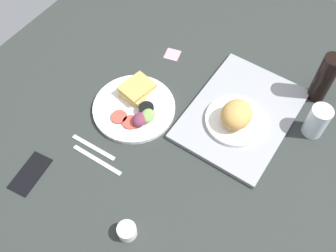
% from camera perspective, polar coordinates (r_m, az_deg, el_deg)
% --- Properties ---
extents(ground_plane, '(1.90, 1.50, 0.03)m').
position_cam_1_polar(ground_plane, '(1.32, -0.60, -0.08)').
color(ground_plane, '#282D2B').
extents(serving_tray, '(0.45, 0.33, 0.02)m').
position_cam_1_polar(serving_tray, '(1.35, 10.88, 1.82)').
color(serving_tray, gray).
rests_on(serving_tray, ground_plane).
extents(bread_plate_near, '(0.21, 0.21, 0.09)m').
position_cam_1_polar(bread_plate_near, '(1.28, 10.18, 1.37)').
color(bread_plate_near, white).
rests_on(bread_plate_near, serving_tray).
extents(plate_with_salad, '(0.29, 0.29, 0.05)m').
position_cam_1_polar(plate_with_salad, '(1.34, -4.83, 3.04)').
color(plate_with_salad, white).
rests_on(plate_with_salad, ground_plane).
extents(drinking_glass, '(0.07, 0.07, 0.12)m').
position_cam_1_polar(drinking_glass, '(1.34, 21.43, 0.68)').
color(drinking_glass, silver).
rests_on(drinking_glass, ground_plane).
extents(soda_bottle, '(0.06, 0.06, 0.20)m').
position_cam_1_polar(soda_bottle, '(1.41, 22.38, 6.63)').
color(soda_bottle, black).
rests_on(soda_bottle, ground_plane).
extents(espresso_cup, '(0.06, 0.06, 0.04)m').
position_cam_1_polar(espresso_cup, '(1.13, -6.17, -15.38)').
color(espresso_cup, silver).
rests_on(espresso_cup, ground_plane).
extents(fork, '(0.02, 0.17, 0.01)m').
position_cam_1_polar(fork, '(1.28, -11.11, -3.13)').
color(fork, '#B7B7BC').
rests_on(fork, ground_plane).
extents(knife, '(0.02, 0.19, 0.01)m').
position_cam_1_polar(knife, '(1.26, -10.59, -5.00)').
color(knife, '#B7B7BC').
rests_on(knife, ground_plane).
extents(cell_phone, '(0.15, 0.09, 0.01)m').
position_cam_1_polar(cell_phone, '(1.29, -19.96, -6.68)').
color(cell_phone, black).
rests_on(cell_phone, ground_plane).
extents(sticky_note, '(0.07, 0.07, 0.00)m').
position_cam_1_polar(sticky_note, '(1.51, 0.67, 10.68)').
color(sticky_note, pink).
rests_on(sticky_note, ground_plane).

